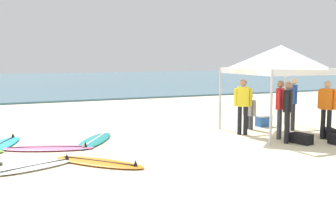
# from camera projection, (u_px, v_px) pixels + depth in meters

# --- Properties ---
(ground_plane) EXTENTS (80.00, 80.00, 0.00)m
(ground_plane) POSITION_uv_depth(u_px,v_px,m) (205.00, 148.00, 10.68)
(ground_plane) COLOR beige
(sea) EXTENTS (80.00, 36.00, 0.10)m
(sea) POSITION_uv_depth(u_px,v_px,m) (50.00, 81.00, 38.44)
(sea) COLOR teal
(sea) RESTS_ON ground
(canopy_tent) EXTENTS (2.79, 2.79, 2.75)m
(canopy_tent) POSITION_uv_depth(u_px,v_px,m) (281.00, 57.00, 12.54)
(canopy_tent) COLOR #B7B7BC
(canopy_tent) RESTS_ON ground
(surfboard_white) EXTENTS (1.92, 1.13, 0.19)m
(surfboard_white) POSITION_uv_depth(u_px,v_px,m) (36.00, 166.00, 8.80)
(surfboard_white) COLOR white
(surfboard_white) RESTS_ON ground
(surfboard_pink) EXTENTS (2.46, 1.41, 0.19)m
(surfboard_pink) POSITION_uv_depth(u_px,v_px,m) (48.00, 148.00, 10.56)
(surfboard_pink) COLOR pink
(surfboard_pink) RESTS_ON ground
(surfboard_orange) EXTENTS (2.00, 2.13, 0.19)m
(surfboard_orange) POSITION_uv_depth(u_px,v_px,m) (99.00, 162.00, 9.15)
(surfboard_orange) COLOR orange
(surfboard_orange) RESTS_ON ground
(surfboard_teal) EXTENTS (1.74, 2.32, 0.19)m
(surfboard_teal) POSITION_uv_depth(u_px,v_px,m) (95.00, 140.00, 11.53)
(surfboard_teal) COLOR #19847F
(surfboard_teal) RESTS_ON ground
(surfboard_cyan) EXTENTS (1.53, 2.45, 0.19)m
(surfboard_cyan) POSITION_uv_depth(u_px,v_px,m) (0.00, 145.00, 10.89)
(surfboard_cyan) COLOR #23B2CC
(surfboard_cyan) RESTS_ON ground
(person_red) EXTENTS (0.41, 0.43, 1.71)m
(person_red) POSITION_uv_depth(u_px,v_px,m) (280.00, 105.00, 11.83)
(person_red) COLOR #383842
(person_red) RESTS_ON ground
(person_black) EXTENTS (0.42, 0.41, 1.71)m
(person_black) POSITION_uv_depth(u_px,v_px,m) (288.00, 108.00, 11.27)
(person_black) COLOR black
(person_black) RESTS_ON ground
(person_orange) EXTENTS (0.33, 0.52, 1.71)m
(person_orange) POSITION_uv_depth(u_px,v_px,m) (327.00, 106.00, 11.76)
(person_orange) COLOR black
(person_orange) RESTS_ON ground
(person_blue) EXTENTS (0.41, 0.43, 1.71)m
(person_blue) POSITION_uv_depth(u_px,v_px,m) (293.00, 100.00, 13.20)
(person_blue) COLOR #2D2D33
(person_blue) RESTS_ON ground
(person_yellow) EXTENTS (0.47, 0.38, 1.71)m
(person_yellow) POSITION_uv_depth(u_px,v_px,m) (243.00, 103.00, 12.46)
(person_yellow) COLOR black
(person_yellow) RESTS_ON ground
(person_grey) EXTENTS (0.29, 0.54, 1.20)m
(person_grey) POSITION_uv_depth(u_px,v_px,m) (249.00, 109.00, 13.46)
(person_grey) COLOR #383842
(person_grey) RESTS_ON ground
(gear_bag_by_pole) EXTENTS (0.46, 0.66, 0.28)m
(gear_bag_by_pole) POSITION_uv_depth(u_px,v_px,m) (301.00, 139.00, 11.27)
(gear_bag_by_pole) COLOR black
(gear_bag_by_pole) RESTS_ON ground
(gear_bag_on_sand) EXTENTS (0.53, 0.68, 0.28)m
(gear_bag_on_sand) POSITION_uv_depth(u_px,v_px,m) (329.00, 133.00, 12.05)
(gear_bag_on_sand) COLOR black
(gear_bag_on_sand) RESTS_ON ground
(cooler_box) EXTENTS (0.50, 0.36, 0.39)m
(cooler_box) POSITION_uv_depth(u_px,v_px,m) (264.00, 121.00, 14.04)
(cooler_box) COLOR #2D60B7
(cooler_box) RESTS_ON ground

